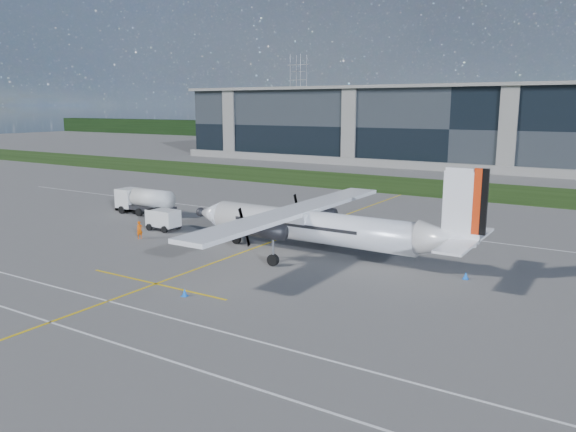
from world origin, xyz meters
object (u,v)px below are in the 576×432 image
turboprop_aircraft (321,209)px  baggage_tug (163,220)px  fuel_tanker_truck (142,201)px  safety_cone_portwing (185,292)px  ground_crew_person (140,229)px  safety_cone_fwd (194,236)px  pylon_west (298,96)px  safety_cone_stbdwing (354,222)px  safety_cone_tail (466,276)px

turboprop_aircraft → baggage_tug: size_ratio=7.84×
fuel_tanker_truck → safety_cone_portwing: bearing=-38.4°
turboprop_aircraft → fuel_tanker_truck: turboprop_aircraft is taller
fuel_tanker_truck → ground_crew_person: fuel_tanker_truck is taller
safety_cone_fwd → baggage_tug: bearing=166.1°
pylon_west → safety_cone_portwing: (86.33, -156.82, -14.75)m
baggage_tug → ground_crew_person: bearing=-78.6°
safety_cone_stbdwing → safety_cone_tail: (14.19, -12.13, 0.00)m
safety_cone_portwing → safety_cone_stbdwing: bearing=90.5°
safety_cone_portwing → fuel_tanker_truck: bearing=141.6°
safety_cone_stbdwing → safety_cone_tail: size_ratio=1.00×
turboprop_aircraft → ground_crew_person: bearing=-169.7°
pylon_west → baggage_tug: 161.06m
baggage_tug → ground_crew_person: baggage_tug is taller
baggage_tug → safety_cone_portwing: (14.75, -13.23, -0.73)m
fuel_tanker_truck → safety_cone_stbdwing: 23.46m
baggage_tug → pylon_west: bearing=116.5°
pylon_west → turboprop_aircraft: (89.09, -144.27, -11.14)m
fuel_tanker_truck → baggage_tug: size_ratio=2.32×
turboprop_aircraft → ground_crew_person: turboprop_aircraft is taller
safety_cone_stbdwing → safety_cone_tail: same height
baggage_tug → safety_cone_tail: (28.71, -0.30, -0.73)m
baggage_tug → safety_cone_portwing: 19.83m
turboprop_aircraft → safety_cone_portwing: 13.35m
baggage_tug → safety_cone_stbdwing: size_ratio=6.56×
safety_cone_tail → turboprop_aircraft: bearing=-178.1°
safety_cone_fwd → turboprop_aircraft: bearing=2.6°
baggage_tug → safety_cone_portwing: baggage_tug is taller
safety_cone_tail → fuel_tanker_truck: bearing=172.2°
fuel_tanker_truck → safety_cone_tail: bearing=-7.8°
turboprop_aircraft → safety_cone_stbdwing: bearing=103.5°
pylon_west → ground_crew_person: bearing=-63.9°
baggage_tug → safety_cone_tail: bearing=-0.6°
fuel_tanker_truck → baggage_tug: bearing=-31.0°
baggage_tug → safety_cone_tail: 28.72m
ground_crew_person → safety_cone_portwing: ground_crew_person is taller
pylon_west → fuel_tanker_truck: (63.78, -138.93, -13.57)m
pylon_west → safety_cone_tail: size_ratio=60.00×
ground_crew_person → safety_cone_tail: size_ratio=3.64×
pylon_west → baggage_tug: pylon_west is taller
safety_cone_stbdwing → ground_crew_person: bearing=-131.5°
pylon_west → safety_cone_fwd: (76.56, -144.83, -14.75)m
safety_cone_portwing → safety_cone_tail: bearing=42.8°
safety_cone_fwd → safety_cone_tail: size_ratio=1.00×
safety_cone_tail → safety_cone_fwd: bearing=-177.8°
safety_cone_stbdwing → safety_cone_portwing: same height
turboprop_aircraft → safety_cone_fwd: 13.06m
fuel_tanker_truck → safety_cone_tail: size_ratio=15.23×
pylon_west → safety_cone_portwing: bearing=-61.2°
turboprop_aircraft → fuel_tanker_truck: (-25.31, 5.34, -2.43)m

